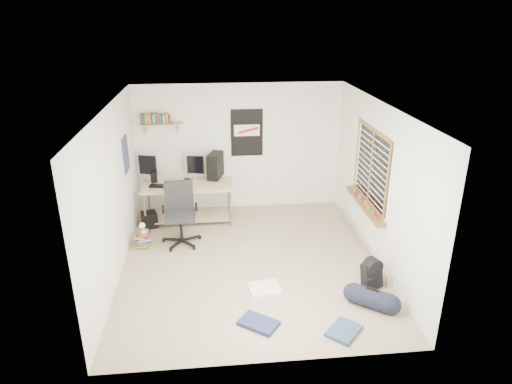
{
  "coord_description": "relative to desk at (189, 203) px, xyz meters",
  "views": [
    {
      "loc": [
        -0.55,
        -6.34,
        3.77
      ],
      "look_at": [
        0.12,
        0.19,
        1.13
      ],
      "focal_mm": 32.0,
      "sensor_mm": 36.0,
      "label": 1
    }
  ],
  "objects": [
    {
      "name": "speaker_left",
      "position": [
        -0.62,
        0.15,
        0.5
      ],
      "size": [
        0.13,
        0.13,
        0.2
      ],
      "primitive_type": "cube",
      "rotation": [
        0.0,
        0.0,
        0.37
      ],
      "color": "black",
      "rests_on": "desk"
    },
    {
      "name": "left_wall",
      "position": [
        -0.99,
        -1.66,
        0.89
      ],
      "size": [
        0.01,
        4.5,
        2.5
      ],
      "primitive_type": "cube",
      "color": "silver",
      "rests_on": "ground"
    },
    {
      "name": "monitor_left",
      "position": [
        -0.73,
        0.26,
        0.6
      ],
      "size": [
        0.39,
        0.19,
        0.42
      ],
      "primitive_type": "cube",
      "rotation": [
        0.0,
        0.0,
        -0.27
      ],
      "color": "#B6B7BB",
      "rests_on": "desk"
    },
    {
      "name": "window",
      "position": [
        2.96,
        -1.36,
        1.08
      ],
      "size": [
        0.1,
        1.5,
        1.26
      ],
      "primitive_type": "cube",
      "color": "brown",
      "rests_on": "right_wall"
    },
    {
      "name": "jeans_a",
      "position": [
        0.98,
        -3.23,
        -0.33
      ],
      "size": [
        0.57,
        0.54,
        0.05
      ],
      "primitive_type": "cube",
      "rotation": [
        0.0,
        0.0,
        -0.64
      ],
      "color": "#21264C",
      "rests_on": "floor"
    },
    {
      "name": "duffel_bag",
      "position": [
        2.55,
        -3.01,
        -0.22
      ],
      "size": [
        0.38,
        0.38,
        0.53
      ],
      "primitive_type": "cylinder",
      "rotation": [
        0.0,
        0.0,
        -0.66
      ],
      "color": "black",
      "rests_on": "floor"
    },
    {
      "name": "desk",
      "position": [
        0.0,
        0.0,
        0.0
      ],
      "size": [
        1.69,
        0.78,
        0.76
      ],
      "primitive_type": "cube",
      "rotation": [
        0.0,
        0.0,
        0.03
      ],
      "color": "tan",
      "rests_on": "floor"
    },
    {
      "name": "poster_left_wall",
      "position": [
        -0.97,
        -0.46,
        1.14
      ],
      "size": [
        0.02,
        0.42,
        0.6
      ],
      "primitive_type": "cube",
      "color": "navy",
      "rests_on": "left_wall"
    },
    {
      "name": "book_stack",
      "position": [
        -0.74,
        -0.96,
        -0.21
      ],
      "size": [
        0.53,
        0.45,
        0.33
      ],
      "primitive_type": "cube",
      "rotation": [
        0.0,
        0.0,
        0.14
      ],
      "color": "brown",
      "rests_on": "floor"
    },
    {
      "name": "tshirt",
      "position": [
        1.16,
        -2.45,
        -0.34
      ],
      "size": [
        0.5,
        0.45,
        0.04
      ],
      "primitive_type": "cube",
      "rotation": [
        0.0,
        0.0,
        0.16
      ],
      "color": "silver",
      "rests_on": "floor"
    },
    {
      "name": "subwoofer",
      "position": [
        -0.72,
        -0.19,
        -0.22
      ],
      "size": [
        0.33,
        0.33,
        0.3
      ],
      "primitive_type": "cube",
      "rotation": [
        0.0,
        0.0,
        0.31
      ],
      "color": "black",
      "rests_on": "floor"
    },
    {
      "name": "speaker_right",
      "position": [
        0.01,
        -0.18,
        0.48
      ],
      "size": [
        0.11,
        0.11,
        0.17
      ],
      "primitive_type": "cube",
      "rotation": [
        0.0,
        0.0,
        0.43
      ],
      "color": "black",
      "rests_on": "desk"
    },
    {
      "name": "baseboard_heater",
      "position": [
        2.97,
        -1.36,
        -0.28
      ],
      "size": [
        0.08,
        2.5,
        0.18
      ],
      "primitive_type": "cube",
      "color": "#B7B2A8",
      "rests_on": "floor"
    },
    {
      "name": "desk_lamp",
      "position": [
        -0.72,
        -0.98,
        0.02
      ],
      "size": [
        0.17,
        0.21,
        0.19
      ],
      "primitive_type": "cube",
      "rotation": [
        0.0,
        0.0,
        -0.33
      ],
      "color": "silver",
      "rests_on": "book_stack"
    },
    {
      "name": "office_chair",
      "position": [
        -0.1,
        -0.89,
        0.13
      ],
      "size": [
        0.76,
        0.76,
        1.08
      ],
      "primitive_type": "cube",
      "rotation": [
        0.0,
        0.0,
        0.07
      ],
      "color": "black",
      "rests_on": "floor"
    },
    {
      "name": "jeans_b",
      "position": [
        2.03,
        -3.49,
        -0.34
      ],
      "size": [
        0.53,
        0.54,
        0.05
      ],
      "primitive_type": "cube",
      "rotation": [
        0.0,
        0.0,
        0.83
      ],
      "color": "navy",
      "rests_on": "floor"
    },
    {
      "name": "right_wall",
      "position": [
        3.02,
        -1.66,
        0.89
      ],
      "size": [
        0.01,
        4.5,
        2.5
      ],
      "primitive_type": "cube",
      "color": "silver",
      "rests_on": "ground"
    },
    {
      "name": "poster_back_wall",
      "position": [
        1.16,
        0.57,
        1.19
      ],
      "size": [
        0.62,
        0.03,
        0.92
      ],
      "primitive_type": "cube",
      "color": "black",
      "rests_on": "back_wall"
    },
    {
      "name": "monitor_right",
      "position": [
        0.15,
        0.22,
        0.59
      ],
      "size": [
        0.37,
        0.17,
        0.39
      ],
      "primitive_type": "cube",
      "rotation": [
        0.0,
        0.0,
        -0.25
      ],
      "color": "#ADAEB2",
      "rests_on": "desk"
    },
    {
      "name": "ceiling",
      "position": [
        1.01,
        -1.66,
        2.14
      ],
      "size": [
        4.0,
        4.5,
        0.01
      ],
      "primitive_type": "cube",
      "color": "white",
      "rests_on": "ground"
    },
    {
      "name": "keyboard",
      "position": [
        -0.48,
        -0.09,
        0.41
      ],
      "size": [
        0.42,
        0.18,
        0.02
      ],
      "primitive_type": "cube",
      "rotation": [
        0.0,
        0.0,
        -0.09
      ],
      "color": "black",
      "rests_on": "desk"
    },
    {
      "name": "backpack",
      "position": [
        2.7,
        -2.55,
        -0.16
      ],
      "size": [
        0.33,
        0.3,
        0.36
      ],
      "primitive_type": "cube",
      "rotation": [
        0.0,
        0.0,
        0.34
      ],
      "color": "black",
      "rests_on": "floor"
    },
    {
      "name": "wall_shelf",
      "position": [
        -0.44,
        0.48,
        1.42
      ],
      "size": [
        0.8,
        0.22,
        0.24
      ],
      "primitive_type": "cube",
      "color": "tan",
      "rests_on": "back_wall"
    },
    {
      "name": "floor",
      "position": [
        1.01,
        -1.66,
        -0.37
      ],
      "size": [
        4.0,
        4.5,
        0.01
      ],
      "primitive_type": "cube",
      "color": "gray",
      "rests_on": "ground"
    },
    {
      "name": "back_wall",
      "position": [
        1.01,
        0.6,
        0.89
      ],
      "size": [
        4.0,
        0.01,
        2.5
      ],
      "primitive_type": "cube",
      "color": "silver",
      "rests_on": "ground"
    },
    {
      "name": "pc_tower",
      "position": [
        0.53,
        0.3,
        0.63
      ],
      "size": [
        0.34,
        0.5,
        0.47
      ],
      "primitive_type": "cube",
      "rotation": [
        0.0,
        0.0,
        -0.31
      ],
      "color": "black",
      "rests_on": "desk"
    }
  ]
}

